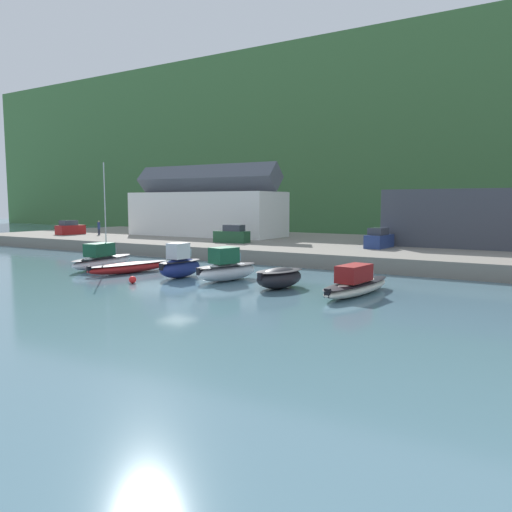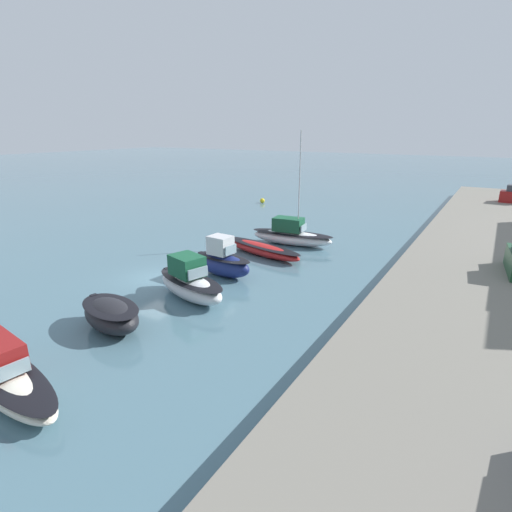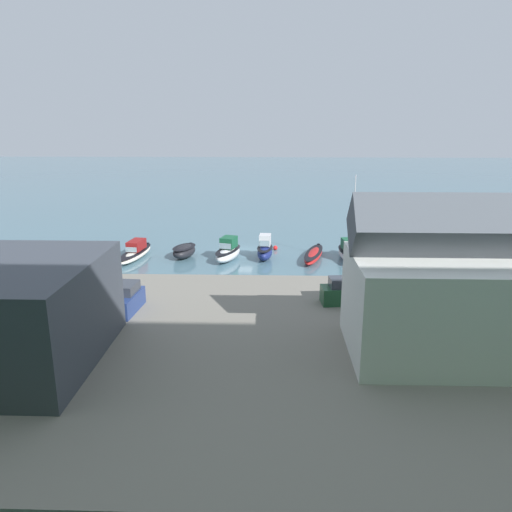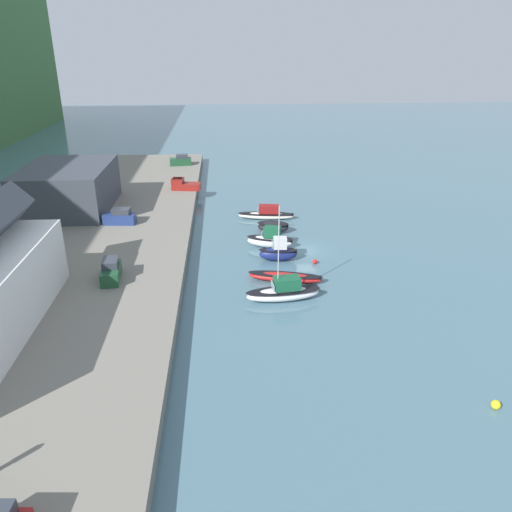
{
  "view_description": "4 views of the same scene",
  "coord_description": "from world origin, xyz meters",
  "px_view_note": "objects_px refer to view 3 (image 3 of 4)",
  "views": [
    {
      "loc": [
        23.82,
        -28.16,
        6.24
      ],
      "look_at": [
        2.41,
        7.37,
        1.79
      ],
      "focal_mm": 35.0,
      "sensor_mm": 36.0,
      "label": 1
    },
    {
      "loc": [
        18.91,
        19.93,
        10.06
      ],
      "look_at": [
        -4.0,
        5.99,
        1.54
      ],
      "focal_mm": 28.0,
      "sensor_mm": 36.0,
      "label": 2
    },
    {
      "loc": [
        -3.7,
        60.42,
        15.88
      ],
      "look_at": [
        -2.14,
        12.4,
        2.69
      ],
      "focal_mm": 35.0,
      "sensor_mm": 36.0,
      "label": 3
    },
    {
      "loc": [
        -57.27,
        10.13,
        24.11
      ],
      "look_at": [
        -4.6,
        6.66,
        1.38
      ],
      "focal_mm": 35.0,
      "sensor_mm": 36.0,
      "label": 4
    }
  ],
  "objects_px": {
    "mooring_buoy_0": "(459,234)",
    "parked_car_1": "(347,292)",
    "moored_boat_5": "(136,252)",
    "moored_boat_1": "(314,255)",
    "mooring_buoy_1": "(275,248)",
    "parked_car_3": "(126,300)",
    "moored_boat_0": "(350,253)",
    "moored_boat_2": "(265,250)",
    "moored_boat_4": "(184,251)",
    "moored_boat_3": "(228,252)"
  },
  "relations": [
    {
      "from": "moored_boat_2",
      "to": "moored_boat_4",
      "type": "relative_size",
      "value": 0.99
    },
    {
      "from": "moored_boat_0",
      "to": "parked_car_1",
      "type": "bearing_deg",
      "value": 74.24
    },
    {
      "from": "moored_boat_3",
      "to": "moored_boat_4",
      "type": "xyz_separation_m",
      "value": [
        5.3,
        -0.87,
        -0.19
      ]
    },
    {
      "from": "moored_boat_5",
      "to": "mooring_buoy_0",
      "type": "xyz_separation_m",
      "value": [
        -42.45,
        -12.76,
        -0.39
      ]
    },
    {
      "from": "parked_car_3",
      "to": "moored_boat_4",
      "type": "bearing_deg",
      "value": -88.24
    },
    {
      "from": "moored_boat_2",
      "to": "moored_boat_5",
      "type": "height_order",
      "value": "moored_boat_2"
    },
    {
      "from": "moored_boat_1",
      "to": "moored_boat_3",
      "type": "height_order",
      "value": "moored_boat_3"
    },
    {
      "from": "moored_boat_4",
      "to": "moored_boat_2",
      "type": "bearing_deg",
      "value": -167.86
    },
    {
      "from": "moored_boat_4",
      "to": "mooring_buoy_1",
      "type": "bearing_deg",
      "value": -146.22
    },
    {
      "from": "moored_boat_3",
      "to": "mooring_buoy_0",
      "type": "xyz_separation_m",
      "value": [
        -31.43,
        -13.26,
        -0.66
      ]
    },
    {
      "from": "mooring_buoy_0",
      "to": "parked_car_1",
      "type": "bearing_deg",
      "value": 56.69
    },
    {
      "from": "parked_car_3",
      "to": "mooring_buoy_0",
      "type": "distance_m",
      "value": 50.17
    },
    {
      "from": "moored_boat_1",
      "to": "mooring_buoy_0",
      "type": "height_order",
      "value": "moored_boat_1"
    },
    {
      "from": "moored_boat_0",
      "to": "moored_boat_5",
      "type": "relative_size",
      "value": 1.17
    },
    {
      "from": "mooring_buoy_0",
      "to": "moored_boat_5",
      "type": "bearing_deg",
      "value": 16.73
    },
    {
      "from": "moored_boat_1",
      "to": "mooring_buoy_1",
      "type": "distance_m",
      "value": 6.06
    },
    {
      "from": "moored_boat_4",
      "to": "parked_car_1",
      "type": "bearing_deg",
      "value": 145.66
    },
    {
      "from": "moored_boat_2",
      "to": "mooring_buoy_1",
      "type": "height_order",
      "value": "moored_boat_2"
    },
    {
      "from": "moored_boat_2",
      "to": "moored_boat_3",
      "type": "bearing_deg",
      "value": 11.64
    },
    {
      "from": "moored_boat_1",
      "to": "parked_car_1",
      "type": "relative_size",
      "value": 1.93
    },
    {
      "from": "moored_boat_3",
      "to": "parked_car_1",
      "type": "height_order",
      "value": "parked_car_1"
    },
    {
      "from": "moored_boat_0",
      "to": "moored_boat_3",
      "type": "height_order",
      "value": "moored_boat_0"
    },
    {
      "from": "moored_boat_5",
      "to": "mooring_buoy_0",
      "type": "bearing_deg",
      "value": -155.93
    },
    {
      "from": "parked_car_1",
      "to": "mooring_buoy_0",
      "type": "height_order",
      "value": "parked_car_1"
    },
    {
      "from": "moored_boat_3",
      "to": "parked_car_1",
      "type": "distance_m",
      "value": 20.85
    },
    {
      "from": "moored_boat_0",
      "to": "moored_boat_5",
      "type": "distance_m",
      "value": 25.19
    },
    {
      "from": "moored_boat_2",
      "to": "moored_boat_5",
      "type": "distance_m",
      "value": 15.3
    },
    {
      "from": "moored_boat_1",
      "to": "mooring_buoy_1",
      "type": "bearing_deg",
      "value": -28.67
    },
    {
      "from": "moored_boat_1",
      "to": "moored_boat_2",
      "type": "distance_m",
      "value": 5.76
    },
    {
      "from": "moored_boat_5",
      "to": "mooring_buoy_0",
      "type": "height_order",
      "value": "moored_boat_5"
    },
    {
      "from": "moored_boat_2",
      "to": "parked_car_1",
      "type": "bearing_deg",
      "value": 114.69
    },
    {
      "from": "parked_car_1",
      "to": "moored_boat_2",
      "type": "bearing_deg",
      "value": -164.51
    },
    {
      "from": "moored_boat_4",
      "to": "parked_car_3",
      "type": "relative_size",
      "value": 1.09
    },
    {
      "from": "parked_car_1",
      "to": "parked_car_3",
      "type": "xyz_separation_m",
      "value": [
        17.43,
        2.25,
        0.0
      ]
    },
    {
      "from": "moored_boat_1",
      "to": "parked_car_3",
      "type": "height_order",
      "value": "parked_car_3"
    },
    {
      "from": "moored_boat_3",
      "to": "parked_car_3",
      "type": "distance_m",
      "value": 20.81
    },
    {
      "from": "parked_car_3",
      "to": "mooring_buoy_1",
      "type": "height_order",
      "value": "parked_car_3"
    },
    {
      "from": "moored_boat_4",
      "to": "parked_car_3",
      "type": "distance_m",
      "value": 20.75
    },
    {
      "from": "moored_boat_4",
      "to": "moored_boat_5",
      "type": "height_order",
      "value": "moored_boat_5"
    },
    {
      "from": "moored_boat_5",
      "to": "parked_car_1",
      "type": "relative_size",
      "value": 1.97
    },
    {
      "from": "moored_boat_5",
      "to": "parked_car_3",
      "type": "xyz_separation_m",
      "value": [
        -4.77,
        20.3,
        1.6
      ]
    },
    {
      "from": "moored_boat_3",
      "to": "parked_car_3",
      "type": "bearing_deg",
      "value": 88.31
    },
    {
      "from": "moored_boat_4",
      "to": "moored_boat_5",
      "type": "distance_m",
      "value": 5.73
    },
    {
      "from": "moored_boat_3",
      "to": "moored_boat_5",
      "type": "bearing_deg",
      "value": 13.23
    },
    {
      "from": "moored_boat_0",
      "to": "moored_boat_1",
      "type": "xyz_separation_m",
      "value": [
        4.17,
        -0.65,
        -0.39
      ]
    },
    {
      "from": "moored_boat_2",
      "to": "moored_boat_3",
      "type": "distance_m",
      "value": 4.32
    },
    {
      "from": "moored_boat_3",
      "to": "parked_car_3",
      "type": "xyz_separation_m",
      "value": [
        6.25,
        19.8,
        1.34
      ]
    },
    {
      "from": "mooring_buoy_1",
      "to": "mooring_buoy_0",
      "type": "bearing_deg",
      "value": -161.9
    },
    {
      "from": "parked_car_3",
      "to": "mooring_buoy_1",
      "type": "relative_size",
      "value": 7.59
    },
    {
      "from": "parked_car_1",
      "to": "mooring_buoy_0",
      "type": "distance_m",
      "value": 36.93
    }
  ]
}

